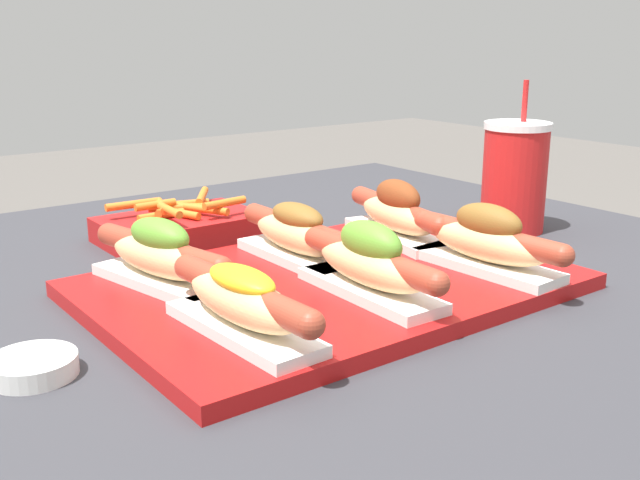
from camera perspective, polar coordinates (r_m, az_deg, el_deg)
The scene contains 10 objects.
serving_tray at distance 0.86m, azimuth 0.80°, elevation -3.43°, with size 0.53×0.37×0.02m.
hot_dog_0 at distance 0.69m, azimuth -5.94°, elevation -4.67°, with size 0.07×0.23×0.06m.
hot_dog_1 at distance 0.79m, azimuth 3.85°, elevation -1.78°, with size 0.06×0.23×0.08m.
hot_dog_2 at distance 0.90m, azimuth 12.63°, elevation -0.07°, with size 0.07×0.23×0.08m.
hot_dog_3 at distance 0.84m, azimuth -12.04°, elevation -1.15°, with size 0.10×0.22×0.08m.
hot_dog_4 at distance 0.91m, azimuth -1.66°, elevation 0.44°, with size 0.06×0.23×0.07m.
hot_dog_5 at distance 1.01m, azimuth 5.86°, elevation 2.06°, with size 0.09×0.22×0.08m.
sauce_bowl at distance 0.71m, azimuth -21.04°, elevation -8.89°, with size 0.08×0.08×0.02m.
drink_cup at distance 1.15m, azimuth 14.59°, elevation 4.69°, with size 0.10×0.10×0.22m.
fries_basket at distance 1.09m, azimuth -10.62°, elevation 1.06°, with size 0.22×0.15×0.06m.
Camera 1 is at (-0.48, -0.72, 1.04)m, focal length 42.00 mm.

